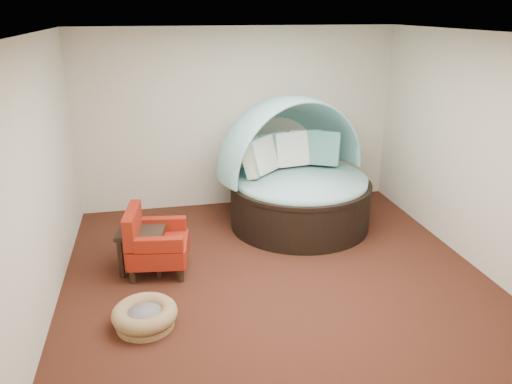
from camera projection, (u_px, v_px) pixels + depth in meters
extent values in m
plane|color=#441E13|center=(275.00, 275.00, 6.04)|extent=(5.00, 5.00, 0.00)
plane|color=beige|center=(238.00, 119.00, 7.85)|extent=(5.00, 0.00, 5.00)
plane|color=beige|center=(370.00, 275.00, 3.26)|extent=(5.00, 0.00, 5.00)
plane|color=beige|center=(39.00, 180.00, 5.08)|extent=(0.00, 5.00, 5.00)
plane|color=beige|center=(477.00, 152.00, 6.04)|extent=(0.00, 5.00, 5.00)
plane|color=white|center=(279.00, 33.00, 5.07)|extent=(5.00, 5.00, 0.00)
cylinder|color=black|center=(300.00, 205.00, 7.36)|extent=(2.56, 2.56, 0.62)
cylinder|color=black|center=(300.00, 184.00, 7.24)|extent=(2.59, 2.59, 0.06)
cylinder|color=#9FDBD9|center=(300.00, 181.00, 7.23)|extent=(2.42, 2.42, 0.14)
cube|color=#386952|center=(253.00, 158.00, 7.13)|extent=(0.50, 0.60, 0.54)
cube|color=white|center=(262.00, 155.00, 7.25)|extent=(0.58, 0.58, 0.54)
cube|color=#589993|center=(272.00, 151.00, 7.49)|extent=(0.60, 0.50, 0.54)
cube|color=white|center=(291.00, 149.00, 7.56)|extent=(0.56, 0.37, 0.54)
cube|color=#386952|center=(305.00, 147.00, 7.69)|extent=(0.56, 0.37, 0.54)
cube|color=#589993|center=(322.00, 148.00, 7.61)|extent=(0.60, 0.50, 0.54)
cylinder|color=olive|center=(146.00, 323.00, 5.07)|extent=(0.62, 0.62, 0.07)
torus|color=olive|center=(145.00, 313.00, 5.03)|extent=(0.71, 0.71, 0.17)
cylinder|color=slate|center=(145.00, 315.00, 5.04)|extent=(0.42, 0.42, 0.10)
cylinder|color=black|center=(133.00, 277.00, 5.84)|extent=(0.07, 0.07, 0.17)
cylinder|color=black|center=(140.00, 255.00, 6.36)|extent=(0.07, 0.07, 0.17)
cylinder|color=black|center=(181.00, 275.00, 5.88)|extent=(0.07, 0.07, 0.17)
cylinder|color=black|center=(184.00, 253.00, 6.40)|extent=(0.07, 0.07, 0.17)
cube|color=maroon|center=(158.00, 249.00, 6.05)|extent=(0.79, 0.79, 0.24)
cube|color=maroon|center=(133.00, 225.00, 5.92)|extent=(0.22, 0.71, 0.41)
cube|color=maroon|center=(159.00, 245.00, 5.70)|extent=(0.57, 0.19, 0.17)
cube|color=maroon|center=(164.00, 224.00, 6.26)|extent=(0.57, 0.19, 0.17)
cube|color=black|center=(141.00, 230.00, 6.04)|extent=(0.64, 0.64, 0.04)
cube|color=black|center=(144.00, 258.00, 6.17)|extent=(0.57, 0.57, 0.03)
cube|color=black|center=(121.00, 259.00, 5.92)|extent=(0.06, 0.06, 0.49)
cube|color=black|center=(129.00, 242.00, 6.34)|extent=(0.06, 0.06, 0.49)
cube|color=black|center=(158.00, 258.00, 5.93)|extent=(0.06, 0.06, 0.49)
cube|color=black|center=(164.00, 242.00, 6.35)|extent=(0.06, 0.06, 0.49)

